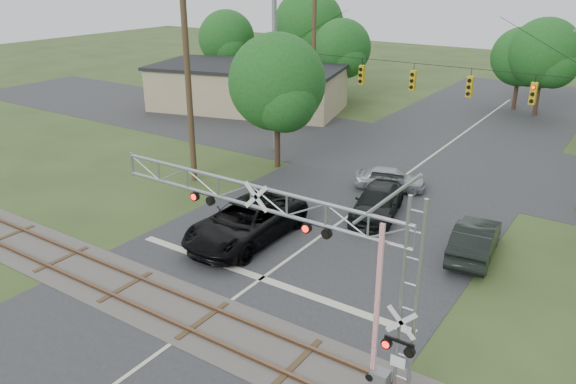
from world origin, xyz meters
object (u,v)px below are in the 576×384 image
Objects in this scene: commercial_building at (248,87)px; sedan_silver at (390,178)px; crossing_gantry at (306,256)px; car_dark at (377,202)px; traffic_signal_span at (429,81)px; pickup_black at (246,221)px.

sedan_silver is at bearing -46.13° from commercial_building.
car_dark is at bearing 105.51° from crossing_gantry.
crossing_gantry is at bearing 176.06° from sedan_silver.
sedan_silver is (-0.76, -2.62, -5.09)m from traffic_signal_span.
pickup_black is at bearing 144.08° from sedan_silver.
traffic_signal_span is at bearing 100.89° from crossing_gantry.
commercial_building is at bearing 156.32° from traffic_signal_span.
pickup_black reaches higher than sedan_silver.
car_dark is at bearing -88.34° from traffic_signal_span.
commercial_building is at bearing 129.78° from car_dark.
commercial_building is at bearing 130.41° from crossing_gantry.
crossing_gantry reaches higher than car_dark.
car_dark is 1.29× the size of sedan_silver.
traffic_signal_span is 13.48m from pickup_black.
traffic_signal_span is 2.94× the size of pickup_black.
commercial_building is at bearing 126.91° from pickup_black.
crossing_gantry is 18.76m from traffic_signal_span.
commercial_building is (-15.70, 20.53, 1.00)m from pickup_black.
traffic_signal_span is 8.05m from car_dark.
pickup_black is 1.31× the size of car_dark.
car_dark is at bearing -52.38° from commercial_building.
pickup_black is 0.37× the size of commercial_building.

